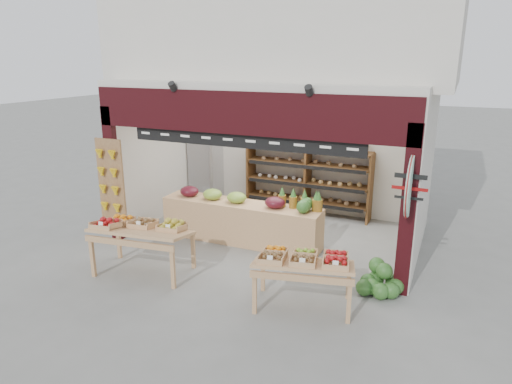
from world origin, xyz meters
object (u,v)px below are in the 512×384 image
object	(u,v)px
cardboard_stack	(224,223)
back_shelving	(308,168)
mid_counter	(241,220)
display_table_right	(304,261)
refrigerator	(206,168)
watermelon_pile	(380,282)
display_table_left	(138,228)

from	to	relation	value
cardboard_stack	back_shelving	bearing A→B (deg)	57.13
mid_counter	display_table_right	size ratio (longest dim) A/B	2.04
refrigerator	watermelon_pile	world-z (taller)	refrigerator
cardboard_stack	watermelon_pile	xyz separation A→B (m)	(3.40, -1.27, -0.04)
mid_counter	watermelon_pile	distance (m)	3.04
display_table_left	refrigerator	bearing A→B (deg)	103.47
cardboard_stack	display_table_left	xyz separation A→B (m)	(-0.49, -2.14, 0.55)
cardboard_stack	mid_counter	bearing A→B (deg)	-29.34
display_table_right	watermelon_pile	distance (m)	1.41
back_shelving	refrigerator	xyz separation A→B (m)	(-2.62, -0.10, -0.22)
mid_counter	display_table_right	bearing A→B (deg)	-44.06
mid_counter	back_shelving	bearing A→B (deg)	72.80
back_shelving	cardboard_stack	bearing A→B (deg)	-122.87
mid_counter	display_table_left	distance (m)	2.13
watermelon_pile	refrigerator	bearing A→B (deg)	147.89
cardboard_stack	watermelon_pile	distance (m)	3.63
display_table_left	watermelon_pile	distance (m)	4.03
cardboard_stack	display_table_right	world-z (taller)	display_table_right
back_shelving	cardboard_stack	distance (m)	2.37
back_shelving	display_table_left	bearing A→B (deg)	-112.89
cardboard_stack	refrigerator	bearing A→B (deg)	129.08
refrigerator	cardboard_stack	xyz separation A→B (m)	(1.42, -1.75, -0.66)
watermelon_pile	back_shelving	bearing A→B (deg)	125.19
back_shelving	cardboard_stack	world-z (taller)	back_shelving
display_table_left	mid_counter	bearing A→B (deg)	61.05
display_table_right	refrigerator	bearing A→B (deg)	134.74
back_shelving	display_table_left	xyz separation A→B (m)	(-1.69, -3.99, -0.32)
refrigerator	display_table_right	distance (m)	5.47
mid_counter	display_table_right	distance (m)	2.66
cardboard_stack	mid_counter	xyz separation A→B (m)	(0.53, -0.30, 0.23)
back_shelving	display_table_right	world-z (taller)	back_shelving
display_table_right	watermelon_pile	bearing A→B (deg)	41.53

